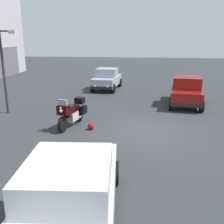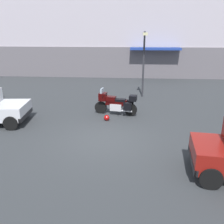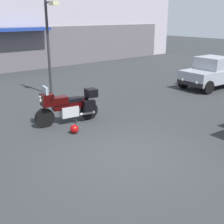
{
  "view_description": "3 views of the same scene",
  "coord_description": "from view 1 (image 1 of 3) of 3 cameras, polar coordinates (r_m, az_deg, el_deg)",
  "views": [
    {
      "loc": [
        -10.4,
        -0.07,
        3.81
      ],
      "look_at": [
        -0.16,
        1.31,
        0.83
      ],
      "focal_mm": 42.08,
      "sensor_mm": 36.0,
      "label": 1
    },
    {
      "loc": [
        1.07,
        -8.95,
        4.18
      ],
      "look_at": [
        0.29,
        0.7,
        0.95
      ],
      "focal_mm": 39.11,
      "sensor_mm": 36.0,
      "label": 2
    },
    {
      "loc": [
        -4.89,
        -5.17,
        3.53
      ],
      "look_at": [
        0.67,
        1.3,
        0.77
      ],
      "focal_mm": 47.9,
      "sensor_mm": 36.0,
      "label": 3
    }
  ],
  "objects": [
    {
      "name": "car_sedan_far",
      "position": [
        5.47,
        -9.26,
        -17.8
      ],
      "size": [
        4.69,
        2.31,
        1.56
      ],
      "rotation": [
        0.0,
        0.0,
        3.24
      ],
      "color": "silver",
      "rests_on": "ground"
    },
    {
      "name": "helmet",
      "position": [
        11.17,
        -4.6,
        -3.15
      ],
      "size": [
        0.28,
        0.28,
        0.28
      ],
      "primitive_type": "sphere",
      "color": "#990C0C",
      "rests_on": "ground"
    },
    {
      "name": "ground_plane",
      "position": [
        11.07,
        6.84,
        -4.16
      ],
      "size": [
        80.0,
        80.0,
        0.0
      ],
      "primitive_type": "plane",
      "color": "#2D3033"
    },
    {
      "name": "car_hatchback_near",
      "position": [
        15.67,
        15.84,
        4.43
      ],
      "size": [
        4.0,
        2.16,
        1.64
      ],
      "rotation": [
        0.0,
        0.0,
        -0.11
      ],
      "color": "maroon",
      "rests_on": "ground"
    },
    {
      "name": "streetlamp_curbside",
      "position": [
        14.08,
        -22.11,
        9.91
      ],
      "size": [
        0.28,
        0.94,
        4.16
      ],
      "color": "#2D2D33",
      "rests_on": "ground"
    },
    {
      "name": "car_compact_side",
      "position": [
        19.6,
        -1.09,
        7.16
      ],
      "size": [
        3.57,
        1.95,
        1.56
      ],
      "rotation": [
        0.0,
        0.0,
        3.06
      ],
      "color": "#9EA3AD",
      "rests_on": "ground"
    },
    {
      "name": "motorcycle",
      "position": [
        11.64,
        -8.75,
        -0.01
      ],
      "size": [
        2.25,
        0.95,
        1.36
      ],
      "rotation": [
        0.0,
        0.0,
        2.96
      ],
      "color": "black",
      "rests_on": "ground"
    }
  ]
}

